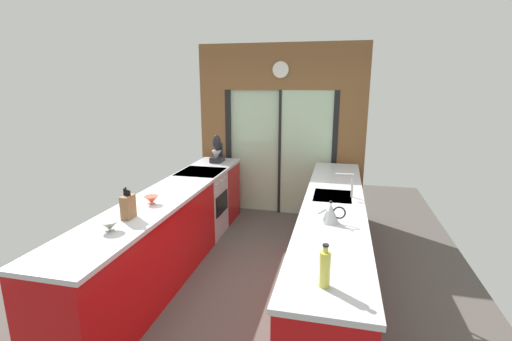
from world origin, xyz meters
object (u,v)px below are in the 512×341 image
kettle (331,213)px  mixing_bowl_far (151,200)px  mixing_bowl_near (109,225)px  knife_block (128,207)px  stand_mixer (217,152)px  soap_bottle (325,268)px  oven_range (202,203)px

kettle → mixing_bowl_far: bearing=176.7°
mixing_bowl_near → knife_block: (-0.00, 0.29, 0.06)m
stand_mixer → kettle: 2.79m
mixing_bowl_near → soap_bottle: (1.78, -0.45, 0.07)m
oven_range → mixing_bowl_near: (0.02, -2.09, 0.51)m
soap_bottle → mixing_bowl_far: bearing=147.1°
oven_range → stand_mixer: 0.90m
mixing_bowl_far → oven_range: bearing=90.8°
oven_range → mixing_bowl_far: 1.48m
kettle → stand_mixer: bearing=129.8°
mixing_bowl_near → kettle: (1.78, 0.60, 0.04)m
oven_range → kettle: 2.41m
mixing_bowl_near → kettle: kettle is taller
mixing_bowl_near → soap_bottle: soap_bottle is taller
kettle → soap_bottle: 1.05m
knife_block → kettle: knife_block is taller
mixing_bowl_far → kettle: bearing=-3.3°
mixing_bowl_far → soap_bottle: soap_bottle is taller
stand_mixer → soap_bottle: (1.78, -3.19, -0.04)m
mixing_bowl_near → knife_block: knife_block is taller
knife_block → soap_bottle: (1.78, -0.74, 0.01)m
stand_mixer → mixing_bowl_far: bearing=-90.0°
oven_range → stand_mixer: (0.02, 0.64, 0.63)m
kettle → soap_bottle: soap_bottle is taller
kettle → mixing_bowl_near: bearing=-161.5°
oven_range → stand_mixer: stand_mixer is taller
mixing_bowl_far → stand_mixer: (0.00, 2.04, 0.12)m
stand_mixer → soap_bottle: 3.65m
mixing_bowl_far → knife_block: knife_block is taller
mixing_bowl_near → mixing_bowl_far: 0.70m
kettle → knife_block: bearing=-170.2°
oven_range → mixing_bowl_far: mixing_bowl_far is taller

